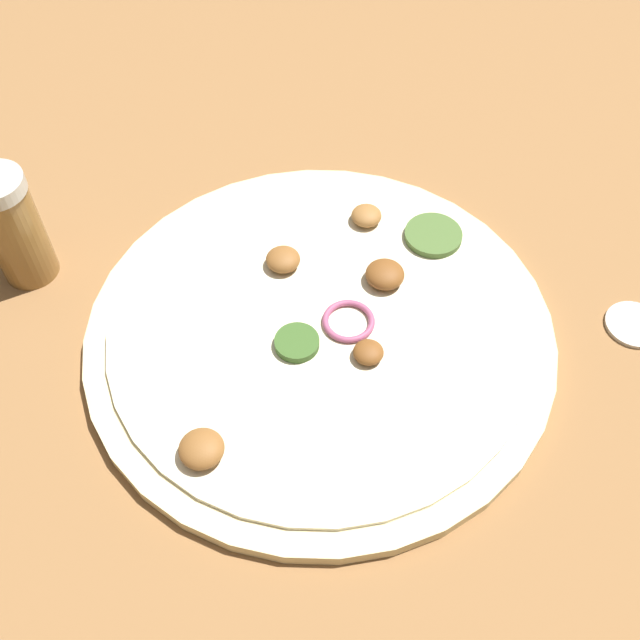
{
  "coord_description": "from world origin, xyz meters",
  "views": [
    {
      "loc": [
        0.35,
        -0.02,
        0.48
      ],
      "look_at": [
        0.0,
        0.0,
        0.02
      ],
      "focal_mm": 42.0,
      "sensor_mm": 36.0,
      "label": 1
    }
  ],
  "objects": [
    {
      "name": "ground_plane",
      "position": [
        0.0,
        0.0,
        0.0
      ],
      "size": [
        3.0,
        3.0,
        0.0
      ],
      "primitive_type": "plane",
      "color": "olive"
    },
    {
      "name": "pizza",
      "position": [
        -0.0,
        0.0,
        0.01
      ],
      "size": [
        0.37,
        0.37,
        0.03
      ],
      "color": "beige",
      "rests_on": "ground_plane"
    },
    {
      "name": "spice_jar",
      "position": [
        -0.09,
        -0.24,
        0.05
      ],
      "size": [
        0.05,
        0.05,
        0.1
      ],
      "color": "olive",
      "rests_on": "ground_plane"
    },
    {
      "name": "loose_cap",
      "position": [
        0.01,
        0.25,
        0.0
      ],
      "size": [
        0.05,
        0.05,
        0.01
      ],
      "color": "beige",
      "rests_on": "ground_plane"
    }
  ]
}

